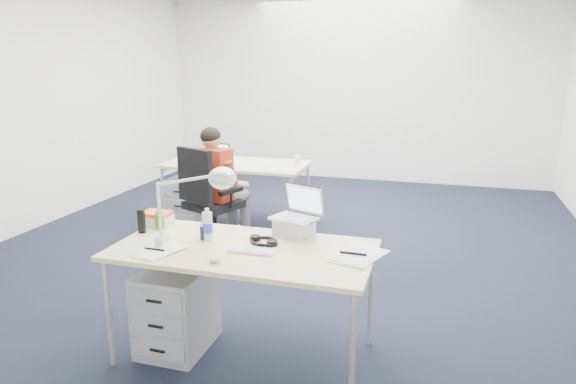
{
  "coord_description": "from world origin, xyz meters",
  "views": [
    {
      "loc": [
        1.37,
        -4.59,
        1.84
      ],
      "look_at": [
        0.25,
        -0.86,
        0.85
      ],
      "focal_mm": 32.0,
      "sensor_mm": 36.0,
      "label": 1
    }
  ],
  "objects_px": {
    "office_chair": "(212,222)",
    "water_bottle": "(207,224)",
    "can_koozie": "(205,232)",
    "silver_laptop": "(294,213)",
    "bear_figurine": "(159,220)",
    "headphones": "(264,240)",
    "seated_person": "(222,187)",
    "cordless_phone": "(142,221)",
    "sunglasses": "(265,247)",
    "dark_laptop": "(214,153)",
    "desk_near": "(243,255)",
    "desk_far": "(236,167)",
    "far_cup": "(298,160)",
    "drawer_pedestal_near": "(177,308)",
    "drawer_pedestal_far": "(189,201)",
    "book_stack": "(157,218)",
    "wireless_keyboard": "(252,250)",
    "desk_lamp": "(183,205)",
    "computer_mouse": "(215,258)"
  },
  "relations": [
    {
      "from": "office_chair",
      "to": "seated_person",
      "type": "xyz_separation_m",
      "value": [
        0.04,
        0.17,
        0.32
      ]
    },
    {
      "from": "dark_laptop",
      "to": "far_cup",
      "type": "relative_size",
      "value": 3.0
    },
    {
      "from": "computer_mouse",
      "to": "water_bottle",
      "type": "xyz_separation_m",
      "value": [
        -0.2,
        0.32,
        0.09
      ]
    },
    {
      "from": "silver_laptop",
      "to": "cordless_phone",
      "type": "distance_m",
      "value": 1.02
    },
    {
      "from": "drawer_pedestal_near",
      "to": "far_cup",
      "type": "distance_m",
      "value": 2.73
    },
    {
      "from": "wireless_keyboard",
      "to": "desk_lamp",
      "type": "xyz_separation_m",
      "value": [
        -0.41,
        -0.07,
        0.27
      ]
    },
    {
      "from": "desk_near",
      "to": "seated_person",
      "type": "xyz_separation_m",
      "value": [
        -0.96,
        1.83,
        -0.06
      ]
    },
    {
      "from": "headphones",
      "to": "far_cup",
      "type": "height_order",
      "value": "far_cup"
    },
    {
      "from": "headphones",
      "to": "dark_laptop",
      "type": "bearing_deg",
      "value": 143.3
    },
    {
      "from": "office_chair",
      "to": "drawer_pedestal_near",
      "type": "height_order",
      "value": "office_chair"
    },
    {
      "from": "desk_far",
      "to": "cordless_phone",
      "type": "height_order",
      "value": "cordless_phone"
    },
    {
      "from": "seated_person",
      "to": "headphones",
      "type": "bearing_deg",
      "value": -42.06
    },
    {
      "from": "headphones",
      "to": "desk_lamp",
      "type": "bearing_deg",
      "value": -129.84
    },
    {
      "from": "wireless_keyboard",
      "to": "drawer_pedestal_far",
      "type": "bearing_deg",
      "value": 124.27
    },
    {
      "from": "seated_person",
      "to": "water_bottle",
      "type": "relative_size",
      "value": 5.86
    },
    {
      "from": "far_cup",
      "to": "desk_far",
      "type": "bearing_deg",
      "value": -170.57
    },
    {
      "from": "silver_laptop",
      "to": "sunglasses",
      "type": "distance_m",
      "value": 0.35
    },
    {
      "from": "dark_laptop",
      "to": "office_chair",
      "type": "bearing_deg",
      "value": -68.09
    },
    {
      "from": "office_chair",
      "to": "wireless_keyboard",
      "type": "xyz_separation_m",
      "value": [
        1.08,
        -1.71,
        0.44
      ]
    },
    {
      "from": "cordless_phone",
      "to": "sunglasses",
      "type": "relative_size",
      "value": 1.64
    },
    {
      "from": "can_koozie",
      "to": "far_cup",
      "type": "bearing_deg",
      "value": 92.22
    },
    {
      "from": "desk_far",
      "to": "silver_laptop",
      "type": "xyz_separation_m",
      "value": [
        1.32,
        -2.2,
        0.2
      ]
    },
    {
      "from": "water_bottle",
      "to": "bear_figurine",
      "type": "relative_size",
      "value": 1.6
    },
    {
      "from": "computer_mouse",
      "to": "desk_far",
      "type": "bearing_deg",
      "value": 104.79
    },
    {
      "from": "seated_person",
      "to": "water_bottle",
      "type": "xyz_separation_m",
      "value": [
        0.69,
        -1.76,
        0.21
      ]
    },
    {
      "from": "drawer_pedestal_far",
      "to": "book_stack",
      "type": "distance_m",
      "value": 2.36
    },
    {
      "from": "drawer_pedestal_far",
      "to": "far_cup",
      "type": "distance_m",
      "value": 1.35
    },
    {
      "from": "desk_lamp",
      "to": "headphones",
      "type": "bearing_deg",
      "value": 47.43
    },
    {
      "from": "seated_person",
      "to": "desk_near",
      "type": "bearing_deg",
      "value": -45.94
    },
    {
      "from": "office_chair",
      "to": "drawer_pedestal_far",
      "type": "distance_m",
      "value": 0.95
    },
    {
      "from": "drawer_pedestal_near",
      "to": "book_stack",
      "type": "relative_size",
      "value": 2.67
    },
    {
      "from": "wireless_keyboard",
      "to": "sunglasses",
      "type": "relative_size",
      "value": 2.95
    },
    {
      "from": "seated_person",
      "to": "wireless_keyboard",
      "type": "xyz_separation_m",
      "value": [
        1.03,
        -1.87,
        0.12
      ]
    },
    {
      "from": "book_stack",
      "to": "wireless_keyboard",
      "type": "bearing_deg",
      "value": -19.89
    },
    {
      "from": "seated_person",
      "to": "drawer_pedestal_far",
      "type": "height_order",
      "value": "seated_person"
    },
    {
      "from": "office_chair",
      "to": "water_bottle",
      "type": "xyz_separation_m",
      "value": [
        0.73,
        -1.59,
        0.54
      ]
    },
    {
      "from": "water_bottle",
      "to": "cordless_phone",
      "type": "bearing_deg",
      "value": -179.36
    },
    {
      "from": "drawer_pedestal_far",
      "to": "wireless_keyboard",
      "type": "distance_m",
      "value": 3.0
    },
    {
      "from": "headphones",
      "to": "bear_figurine",
      "type": "relative_size",
      "value": 1.62
    },
    {
      "from": "silver_laptop",
      "to": "computer_mouse",
      "type": "relative_size",
      "value": 3.02
    },
    {
      "from": "desk_near",
      "to": "desk_lamp",
      "type": "relative_size",
      "value": 2.93
    },
    {
      "from": "desk_near",
      "to": "bear_figurine",
      "type": "distance_m",
      "value": 0.71
    },
    {
      "from": "can_koozie",
      "to": "book_stack",
      "type": "bearing_deg",
      "value": 158.38
    },
    {
      "from": "drawer_pedestal_near",
      "to": "silver_laptop",
      "type": "relative_size",
      "value": 1.8
    },
    {
      "from": "bear_figurine",
      "to": "office_chair",
      "type": "bearing_deg",
      "value": 85.52
    },
    {
      "from": "drawer_pedestal_near",
      "to": "can_koozie",
      "type": "distance_m",
      "value": 0.55
    },
    {
      "from": "cordless_phone",
      "to": "dark_laptop",
      "type": "relative_size",
      "value": 0.54
    },
    {
      "from": "office_chair",
      "to": "drawer_pedestal_near",
      "type": "distance_m",
      "value": 1.8
    },
    {
      "from": "can_koozie",
      "to": "silver_laptop",
      "type": "bearing_deg",
      "value": 25.28
    },
    {
      "from": "drawer_pedestal_far",
      "to": "wireless_keyboard",
      "type": "bearing_deg",
      "value": -55.04
    }
  ]
}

